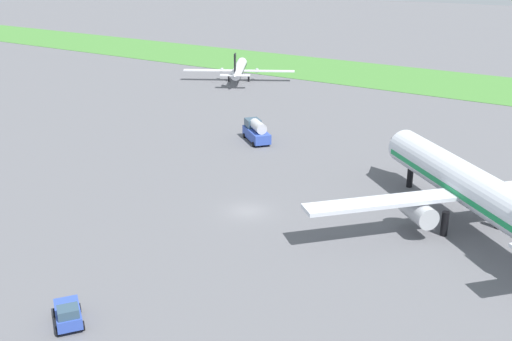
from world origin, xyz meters
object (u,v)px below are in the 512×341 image
object	(u,v)px
fuel_truck_near_gate	(256,131)
airplane_taxiing_turboprop	(239,69)
airplane_midfield_jet	(470,187)
pushback_tug_by_runway	(68,314)

from	to	relation	value
fuel_truck_near_gate	airplane_taxiing_turboprop	bearing A→B (deg)	-13.21
airplane_taxiing_turboprop	airplane_midfield_jet	xyz separation A→B (m)	(61.91, -47.76, 1.76)
pushback_tug_by_runway	airplane_taxiing_turboprop	bearing A→B (deg)	151.97
airplane_taxiing_turboprop	fuel_truck_near_gate	size ratio (longest dim) A/B	3.29
pushback_tug_by_runway	fuel_truck_near_gate	bearing A→B (deg)	141.58
airplane_midfield_jet	fuel_truck_near_gate	bearing A→B (deg)	20.74
airplane_taxiing_turboprop	fuel_truck_near_gate	bearing A→B (deg)	-171.57
fuel_truck_near_gate	airplane_midfield_jet	bearing A→B (deg)	-162.35
airplane_taxiing_turboprop	pushback_tug_by_runway	size ratio (longest dim) A/B	5.44
airplane_taxiing_turboprop	pushback_tug_by_runway	distance (m)	91.66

